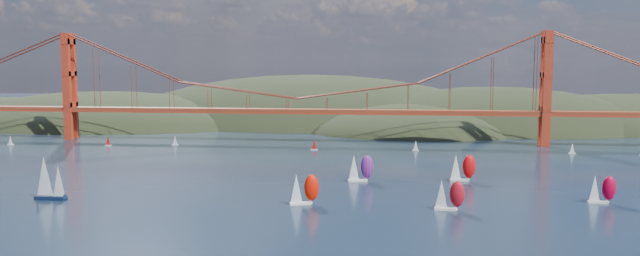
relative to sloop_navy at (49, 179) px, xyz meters
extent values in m
plane|color=black|center=(53.01, -42.52, -6.29)|extent=(1200.00, 1200.00, 0.00)
ellipsoid|color=black|center=(-86.99, 217.48, -17.49)|extent=(240.00, 140.00, 64.00)
ellipsoid|color=black|center=(43.01, 257.48, -23.09)|extent=(300.00, 180.00, 96.00)
ellipsoid|color=black|center=(163.01, 227.48, -19.59)|extent=(220.00, 140.00, 76.00)
ellipsoid|color=black|center=(113.01, 197.48, -14.69)|extent=(140.00, 110.00, 48.00)
ellipsoid|color=black|center=(253.01, 247.48, -16.79)|extent=(260.00, 160.00, 60.00)
ellipsoid|color=black|center=(-176.99, 247.48, -13.99)|extent=(200.00, 140.00, 44.00)
cube|color=maroon|center=(53.01, 137.48, 9.71)|extent=(440.00, 7.00, 1.60)
cube|color=maroon|center=(53.01, 137.48, 8.51)|extent=(440.00, 7.00, 0.80)
cube|color=maroon|center=(-66.99, 137.48, 21.21)|extent=(4.00, 8.50, 55.00)
cube|color=maroon|center=(173.01, 137.48, 21.21)|extent=(4.00, 8.50, 55.00)
cube|color=#0D1832|center=(0.36, 0.00, -5.75)|extent=(9.14, 2.62, 1.09)
cylinder|color=#99999E|center=(0.81, -0.01, 1.38)|extent=(0.14, 0.14, 13.17)
cone|color=silver|center=(-1.28, 0.01, 0.72)|extent=(5.14, 5.14, 11.59)
cone|color=silver|center=(3.09, -0.02, -0.59)|extent=(3.67, 3.67, 9.22)
cube|color=white|center=(74.74, 2.08, -5.93)|extent=(6.26, 3.63, 0.73)
cylinder|color=#99999E|center=(75.02, 2.18, -1.04)|extent=(0.09, 0.09, 9.07)
cone|color=silver|center=(73.71, 1.71, -1.49)|extent=(4.33, 4.33, 7.98)
ellipsoid|color=red|center=(77.87, 3.20, -1.49)|extent=(4.88, 3.93, 7.62)
cube|color=white|center=(115.28, 0.34, -5.95)|extent=(5.80, 1.68, 0.69)
cylinder|color=#99999E|center=(115.57, 0.34, -1.26)|extent=(0.09, 0.09, 8.68)
cone|color=silver|center=(114.24, 0.35, -1.69)|extent=(3.28, 3.28, 7.64)
ellipsoid|color=#B00D18|center=(118.46, 0.31, -1.69)|extent=(4.08, 2.59, 7.29)
cube|color=silver|center=(159.62, 13.73, -5.96)|extent=(5.75, 2.17, 0.67)
cylinder|color=#99999E|center=(159.90, 13.76, -1.41)|extent=(0.08, 0.08, 8.42)
cone|color=silver|center=(158.62, 13.62, -1.83)|extent=(3.46, 3.46, 7.41)
ellipsoid|color=#B40023|center=(162.69, 14.06, -1.83)|extent=(4.17, 2.88, 7.07)
cube|color=silver|center=(123.31, 42.71, -5.91)|extent=(6.56, 3.00, 0.76)
cylinder|color=#99999E|center=(123.62, 42.77, -0.78)|extent=(0.10, 0.10, 9.50)
cone|color=silver|center=(122.19, 42.48, -1.26)|extent=(4.18, 4.18, 8.36)
ellipsoid|color=red|center=(126.73, 43.41, -1.26)|extent=(4.90, 3.62, 7.98)
cube|color=white|center=(88.91, 38.00, -5.92)|extent=(6.50, 3.18, 0.75)
cylinder|color=#99999E|center=(89.21, 38.08, -0.85)|extent=(0.09, 0.09, 9.40)
cone|color=silver|center=(87.81, 37.74, -1.32)|extent=(4.24, 4.24, 8.27)
ellipsoid|color=red|center=(92.25, 38.81, -1.32)|extent=(4.91, 3.71, 7.89)
cube|color=silver|center=(-84.10, 110.49, -6.04)|extent=(3.00, 1.00, 0.50)
cone|color=white|center=(-84.10, 110.49, -3.69)|extent=(2.00, 2.00, 4.20)
cube|color=silver|center=(-35.29, 112.75, -6.04)|extent=(3.00, 1.00, 0.50)
cone|color=red|center=(-35.29, 112.75, -3.69)|extent=(2.00, 2.00, 4.20)
cube|color=silver|center=(-4.07, 118.76, -6.04)|extent=(3.00, 1.00, 0.50)
cone|color=white|center=(-4.07, 118.76, -3.69)|extent=(2.00, 2.00, 4.20)
cube|color=silver|center=(179.44, 112.49, -6.04)|extent=(3.00, 1.00, 0.50)
cone|color=white|center=(179.44, 112.49, -3.69)|extent=(2.00, 2.00, 4.20)
cube|color=silver|center=(111.24, 113.54, -6.04)|extent=(3.00, 1.00, 0.50)
cone|color=white|center=(111.24, 113.54, -3.69)|extent=(2.00, 2.00, 4.20)
cube|color=silver|center=(65.04, 110.41, -6.04)|extent=(3.00, 1.00, 0.50)
cone|color=red|center=(65.04, 110.41, -3.69)|extent=(2.00, 2.00, 4.20)
camera|label=1|loc=(100.68, -170.40, 34.73)|focal=35.00mm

